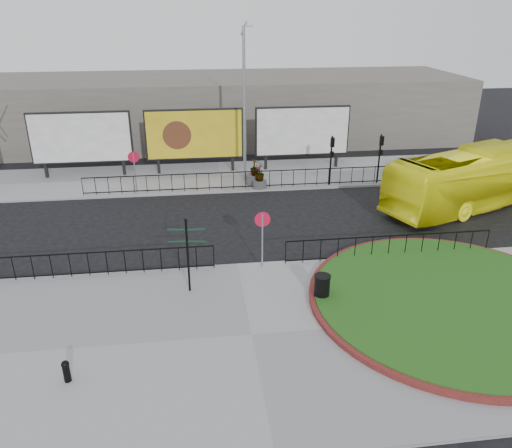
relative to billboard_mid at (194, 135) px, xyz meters
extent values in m
plane|color=black|center=(1.50, -12.97, -2.60)|extent=(90.00, 90.00, 0.00)
cube|color=gray|center=(1.50, -17.97, -2.54)|extent=(30.00, 10.00, 0.12)
cube|color=gray|center=(1.50, -0.97, -2.54)|extent=(44.00, 6.00, 0.12)
cylinder|color=maroon|center=(9.00, -16.97, -2.39)|extent=(10.40, 10.40, 0.18)
cylinder|color=#265115|center=(9.00, -16.97, -2.37)|extent=(10.00, 10.00, 0.22)
cylinder|color=gray|center=(-3.50, -3.57, -1.28)|extent=(0.07, 0.07, 2.40)
cylinder|color=#B60C2E|center=(-3.50, -3.57, -0.33)|extent=(0.64, 0.03, 0.64)
cylinder|color=white|center=(-3.50, -3.55, -0.33)|extent=(0.50, 0.03, 0.50)
cylinder|color=gray|center=(2.50, -13.37, -1.28)|extent=(0.07, 0.07, 2.40)
cylinder|color=#B60C2E|center=(2.50, -13.37, -0.33)|extent=(0.64, 0.03, 0.64)
cylinder|color=white|center=(2.50, -13.35, -0.33)|extent=(0.50, 0.03, 0.50)
cube|color=black|center=(-9.40, 0.03, -1.98)|extent=(0.18, 0.18, 1.00)
cube|color=black|center=(-4.60, 0.03, -1.98)|extent=(0.18, 0.18, 1.00)
cube|color=black|center=(-7.00, 0.03, 0.02)|extent=(6.20, 0.25, 3.20)
cube|color=white|center=(-7.00, -0.13, 0.02)|extent=(6.00, 0.06, 3.00)
cube|color=black|center=(-2.40, 0.03, -1.98)|extent=(0.18, 0.18, 1.00)
cube|color=black|center=(2.40, 0.03, -1.98)|extent=(0.18, 0.18, 1.00)
cube|color=black|center=(0.00, 0.03, 0.02)|extent=(6.20, 0.25, 3.20)
cube|color=gold|center=(0.00, -0.13, 0.02)|extent=(6.00, 0.06, 3.00)
cube|color=black|center=(4.60, 0.03, -1.98)|extent=(0.18, 0.18, 1.00)
cube|color=black|center=(9.40, 0.03, -1.98)|extent=(0.18, 0.18, 1.00)
cube|color=black|center=(7.00, 0.03, 0.02)|extent=(6.20, 0.25, 3.20)
cube|color=white|center=(7.00, -0.13, 0.02)|extent=(6.00, 0.06, 3.00)
cylinder|color=gray|center=(3.00, -1.97, 2.02)|extent=(0.18, 0.18, 9.00)
cylinder|color=gray|center=(3.00, -1.97, 6.37)|extent=(0.43, 0.10, 0.77)
cube|color=gray|center=(3.35, -1.97, 6.47)|extent=(0.35, 0.15, 0.12)
cylinder|color=black|center=(8.00, -3.57, -0.98)|extent=(0.10, 0.10, 3.00)
cube|color=black|center=(8.00, -3.69, 0.17)|extent=(0.22, 0.18, 0.55)
cube|color=black|center=(8.00, -3.69, -0.53)|extent=(0.20, 0.16, 0.30)
cylinder|color=black|center=(11.00, -3.57, -0.98)|extent=(0.10, 0.10, 3.00)
cube|color=black|center=(11.00, -3.69, 0.17)|extent=(0.22, 0.18, 0.55)
cube|color=black|center=(11.00, -3.69, -0.53)|extent=(0.20, 0.16, 0.30)
cube|color=#666259|center=(1.50, 9.03, -0.10)|extent=(40.00, 10.00, 5.00)
cylinder|color=black|center=(-0.51, -14.90, -1.03)|extent=(0.08, 0.08, 2.89)
sphere|color=black|center=(-0.51, -14.90, 0.46)|extent=(0.13, 0.13, 0.13)
cube|color=black|center=(-0.87, -14.84, 0.07)|extent=(0.69, 0.23, 0.03)
cube|color=black|center=(-0.15, -14.90, 0.07)|extent=(0.68, 0.14, 0.03)
cube|color=black|center=(-0.87, -14.88, -0.39)|extent=(0.68, 0.17, 0.03)
cube|color=black|center=(-0.15, -14.96, -0.39)|extent=(0.69, 0.23, 0.03)
cylinder|color=black|center=(-4.06, -19.50, -2.19)|extent=(0.21, 0.21, 0.57)
sphere|color=black|center=(-4.06, -19.50, -1.88)|extent=(0.23, 0.23, 0.23)
cylinder|color=black|center=(4.33, -16.17, -2.00)|extent=(0.57, 0.57, 0.95)
cylinder|color=black|center=(4.33, -16.17, -1.50)|extent=(0.61, 0.61, 0.06)
imported|color=#FAF816|center=(14.98, -7.67, -0.99)|extent=(11.68, 6.86, 3.21)
cylinder|color=#4C4C4F|center=(3.50, -2.84, -2.19)|extent=(1.10, 1.10, 0.57)
imported|color=#265115|center=(3.50, -2.84, -1.41)|extent=(0.75, 0.75, 1.00)
cylinder|color=#4C4C4F|center=(3.70, -3.57, -2.26)|extent=(0.85, 0.85, 0.44)
imported|color=#265115|center=(3.70, -3.57, -1.54)|extent=(0.56, 0.56, 1.00)
camera|label=1|loc=(-0.09, -31.55, 7.54)|focal=35.00mm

